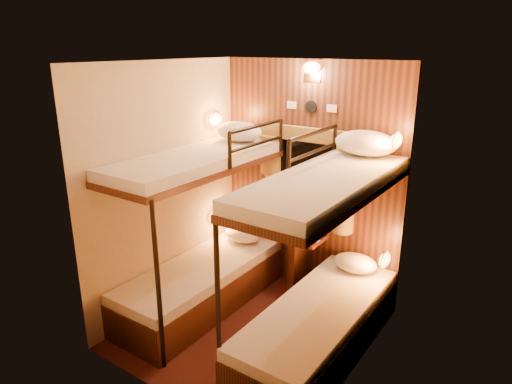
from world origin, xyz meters
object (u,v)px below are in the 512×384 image
Objects in this scene: bunk_right at (320,294)px; bottle_right at (309,226)px; bunk_left at (202,255)px; table at (298,256)px; bottle_left at (294,226)px.

bottle_right is at bearing 123.85° from bunk_right.
bottle_right is at bearing 47.70° from bunk_left.
bunk_right reaches higher than bottle_right.
bottle_left reaches higher than table.
bunk_left reaches higher than bottle_left.
bunk_right is at bearing 0.00° from bunk_left.
bottle_left is (0.60, 0.76, 0.19)m from bunk_left.
bottle_left is at bearing -149.72° from table.
bunk_left is 7.15× the size of bottle_right.
bottle_left is (-0.04, -0.03, 0.33)m from table.
table is at bearing 129.67° from bunk_right.
bunk_right is at bearing -50.33° from table.
table is 2.83× the size of bottle_left.
bunk_left is 1.30m from bunk_right.
bunk_left is at bearing 180.00° from bunk_right.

